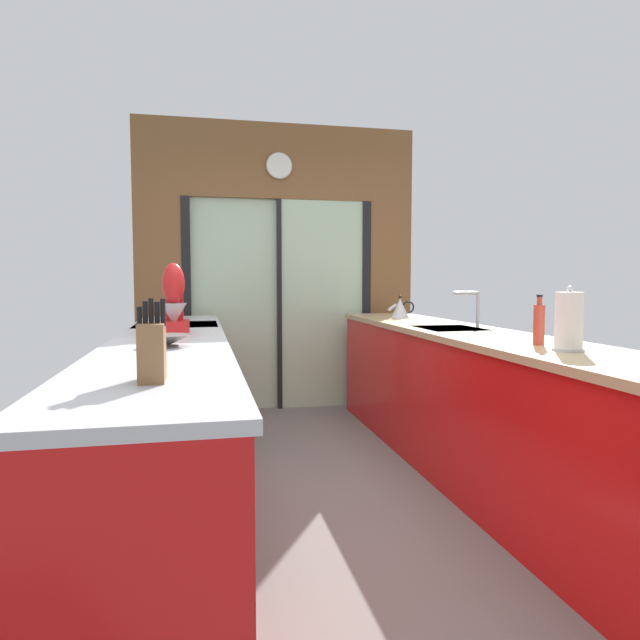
% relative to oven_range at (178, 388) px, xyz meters
% --- Properties ---
extents(ground_plane, '(5.04, 7.60, 0.02)m').
position_rel_oven_range_xyz_m(ground_plane, '(0.91, -0.65, -0.47)').
color(ground_plane, slate).
extents(back_wall_unit, '(2.64, 0.12, 2.70)m').
position_rel_oven_range_xyz_m(back_wall_unit, '(0.91, 1.15, 1.07)').
color(back_wall_unit, brown).
rests_on(back_wall_unit, ground_plane).
extents(left_counter_run, '(0.62, 3.80, 0.92)m').
position_rel_oven_range_xyz_m(left_counter_run, '(-0.00, -1.12, 0.01)').
color(left_counter_run, red).
rests_on(left_counter_run, ground_plane).
extents(right_counter_run, '(0.62, 3.80, 0.92)m').
position_rel_oven_range_xyz_m(right_counter_run, '(1.82, -0.95, 0.01)').
color(right_counter_run, red).
rests_on(right_counter_run, ground_plane).
extents(sink_faucet, '(0.19, 0.02, 0.24)m').
position_rel_oven_range_xyz_m(sink_faucet, '(1.96, -0.70, 0.63)').
color(sink_faucet, '#B7BABC').
rests_on(sink_faucet, right_counter_run).
extents(oven_range, '(0.60, 0.60, 0.92)m').
position_rel_oven_range_xyz_m(oven_range, '(0.00, 0.00, 0.00)').
color(oven_range, black).
rests_on(oven_range, ground_plane).
extents(mixing_bowl, '(0.22, 0.22, 0.06)m').
position_rel_oven_range_xyz_m(mixing_bowl, '(0.02, -1.38, 0.50)').
color(mixing_bowl, '#514C47').
rests_on(mixing_bowl, left_counter_run).
extents(knife_block, '(0.09, 0.14, 0.26)m').
position_rel_oven_range_xyz_m(knife_block, '(0.02, -2.30, 0.56)').
color(knife_block, brown).
rests_on(knife_block, left_counter_run).
extents(stand_mixer, '(0.17, 0.27, 0.42)m').
position_rel_oven_range_xyz_m(stand_mixer, '(0.02, -0.75, 0.63)').
color(stand_mixer, red).
rests_on(stand_mixer, left_counter_run).
extents(kettle, '(0.23, 0.15, 0.19)m').
position_rel_oven_range_xyz_m(kettle, '(1.80, 0.25, 0.55)').
color(kettle, '#B7BABC').
rests_on(kettle, right_counter_run).
extents(soap_bottle, '(0.05, 0.05, 0.25)m').
position_rel_oven_range_xyz_m(soap_bottle, '(1.80, -1.69, 0.57)').
color(soap_bottle, '#B23D2D').
rests_on(soap_bottle, right_counter_run).
extents(paper_towel_roll, '(0.14, 0.14, 0.30)m').
position_rel_oven_range_xyz_m(paper_towel_roll, '(1.80, -1.91, 0.60)').
color(paper_towel_roll, '#B7BABC').
rests_on(paper_towel_roll, right_counter_run).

